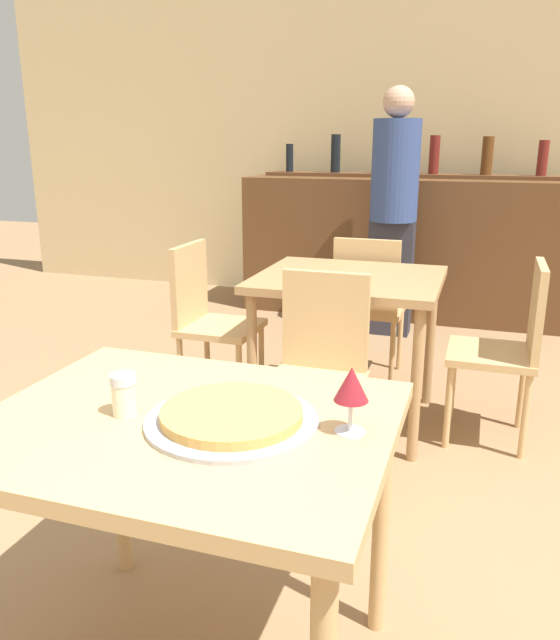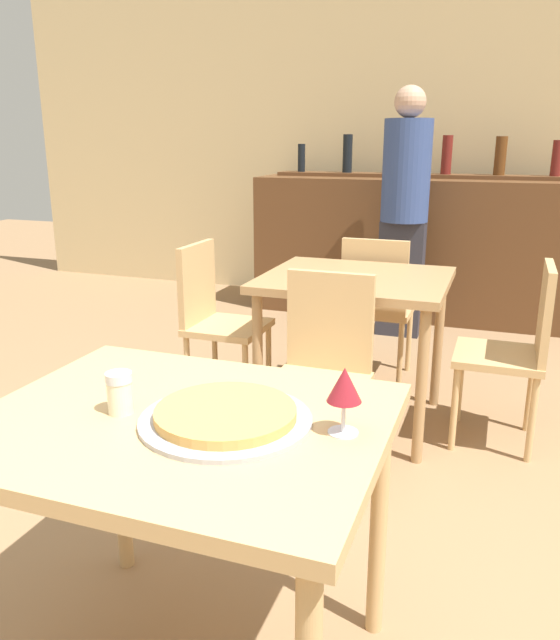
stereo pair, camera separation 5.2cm
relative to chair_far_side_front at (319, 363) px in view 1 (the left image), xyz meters
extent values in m
cube|color=#D1B784|center=(-0.02, 3.26, 0.89)|extent=(8.00, 0.05, 2.80)
cube|color=tan|center=(-0.02, -1.18, 0.25)|extent=(0.99, 0.80, 0.04)
cylinder|color=tan|center=(-0.46, -0.84, -0.14)|extent=(0.05, 0.05, 0.74)
cylinder|color=tan|center=(0.41, -0.84, -0.14)|extent=(0.05, 0.05, 0.74)
cube|color=#A87F51|center=(0.00, 0.57, 0.24)|extent=(0.90, 0.81, 0.04)
cylinder|color=#A87F51|center=(-0.39, 0.23, -0.14)|extent=(0.05, 0.05, 0.73)
cylinder|color=#A87F51|center=(0.39, 0.23, -0.14)|extent=(0.05, 0.05, 0.73)
cylinder|color=#A87F51|center=(-0.39, 0.92, -0.14)|extent=(0.05, 0.05, 0.73)
cylinder|color=#A87F51|center=(0.39, 0.92, -0.14)|extent=(0.05, 0.05, 0.73)
cube|color=brown|center=(-0.02, 2.75, 0.05)|extent=(2.60, 0.56, 1.12)
cube|color=brown|center=(-0.02, 2.89, 0.63)|extent=(2.39, 0.24, 0.03)
cylinder|color=black|center=(-1.04, 2.89, 0.76)|extent=(0.06, 0.06, 0.23)
cylinder|color=black|center=(-0.63, 2.89, 0.80)|extent=(0.08, 0.08, 0.31)
cylinder|color=maroon|center=(-0.22, 2.89, 0.78)|extent=(0.08, 0.08, 0.26)
cylinder|color=maroon|center=(0.18, 2.89, 0.80)|extent=(0.08, 0.08, 0.30)
cylinder|color=#5B3314|center=(0.59, 2.89, 0.79)|extent=(0.09, 0.09, 0.29)
cylinder|color=maroon|center=(1.00, 2.89, 0.78)|extent=(0.08, 0.08, 0.27)
cube|color=tan|center=(0.00, -0.08, -0.07)|extent=(0.40, 0.40, 0.04)
cube|color=tan|center=(0.00, 0.10, 0.16)|extent=(0.38, 0.04, 0.43)
cylinder|color=tan|center=(-0.17, -0.25, -0.30)|extent=(0.03, 0.03, 0.42)
cylinder|color=tan|center=(0.17, -0.25, -0.30)|extent=(0.03, 0.03, 0.42)
cylinder|color=tan|center=(-0.17, 0.09, -0.30)|extent=(0.03, 0.03, 0.42)
cylinder|color=tan|center=(0.17, 0.09, -0.30)|extent=(0.03, 0.03, 0.42)
cube|color=tan|center=(0.00, 1.23, -0.07)|extent=(0.40, 0.40, 0.04)
cube|color=tan|center=(0.00, 1.05, 0.16)|extent=(0.38, 0.04, 0.43)
cylinder|color=tan|center=(0.17, 1.40, -0.30)|extent=(0.03, 0.03, 0.42)
cylinder|color=tan|center=(-0.17, 1.40, -0.30)|extent=(0.03, 0.03, 0.42)
cylinder|color=tan|center=(0.17, 1.06, -0.30)|extent=(0.03, 0.03, 0.42)
cylinder|color=tan|center=(-0.17, 1.06, -0.30)|extent=(0.03, 0.03, 0.42)
cube|color=tan|center=(-0.70, 0.57, -0.07)|extent=(0.40, 0.40, 0.04)
cube|color=tan|center=(-0.88, 0.57, 0.16)|extent=(0.04, 0.38, 0.43)
cylinder|color=tan|center=(-0.53, 0.40, -0.30)|extent=(0.03, 0.03, 0.42)
cylinder|color=tan|center=(-0.53, 0.74, -0.30)|extent=(0.03, 0.03, 0.42)
cylinder|color=tan|center=(-0.87, 0.40, -0.30)|extent=(0.03, 0.03, 0.42)
cylinder|color=tan|center=(-0.87, 0.74, -0.30)|extent=(0.03, 0.03, 0.42)
cube|color=tan|center=(0.70, 0.57, -0.07)|extent=(0.40, 0.40, 0.04)
cube|color=tan|center=(0.88, 0.57, 0.16)|extent=(0.04, 0.38, 0.43)
cylinder|color=tan|center=(0.53, 0.74, -0.30)|extent=(0.03, 0.03, 0.42)
cylinder|color=tan|center=(0.53, 0.40, -0.30)|extent=(0.03, 0.03, 0.42)
cylinder|color=tan|center=(0.87, 0.74, -0.30)|extent=(0.03, 0.03, 0.42)
cylinder|color=tan|center=(0.87, 0.40, -0.30)|extent=(0.03, 0.03, 0.42)
cylinder|color=#A3A3A8|center=(0.09, -1.17, 0.27)|extent=(0.41, 0.41, 0.01)
cylinder|color=gold|center=(0.09, -1.17, 0.29)|extent=(0.34, 0.34, 0.02)
cylinder|color=beige|center=(-0.17, -1.21, 0.31)|extent=(0.06, 0.06, 0.08)
cylinder|color=silver|center=(-0.17, -1.21, 0.36)|extent=(0.06, 0.06, 0.02)
cube|color=#2D2D38|center=(-0.02, 2.17, -0.08)|extent=(0.32, 0.18, 0.85)
cylinder|color=#33477F|center=(-0.02, 2.17, 0.70)|extent=(0.34, 0.34, 0.71)
sphere|color=tan|center=(-0.02, 2.17, 1.16)|extent=(0.22, 0.22, 0.22)
cylinder|color=silver|center=(0.37, -1.13, 0.27)|extent=(0.07, 0.07, 0.00)
cylinder|color=silver|center=(0.37, -1.13, 0.31)|extent=(0.01, 0.01, 0.07)
cone|color=maroon|center=(0.37, -1.13, 0.39)|extent=(0.08, 0.08, 0.08)
camera|label=1|loc=(0.62, -2.42, 0.91)|focal=35.00mm
camera|label=2|loc=(0.67, -2.40, 0.91)|focal=35.00mm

